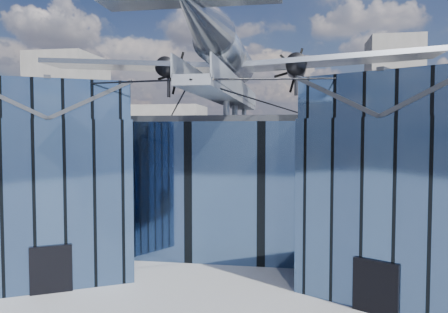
# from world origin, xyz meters

# --- Properties ---
(ground_plane) EXTENTS (120.00, 120.00, 0.00)m
(ground_plane) POSITION_xyz_m (0.00, 0.00, 0.00)
(ground_plane) COLOR gray
(museum) EXTENTS (32.88, 24.50, 17.60)m
(museum) POSITION_xyz_m (0.00, 5.82, 5.54)
(museum) COLOR #3F5980
(museum) RESTS_ON ground
(bg_towers) EXTENTS (77.00, 24.50, 26.00)m
(bg_towers) POSITION_xyz_m (1.45, 50.49, 10.01)
(bg_towers) COLOR slate
(bg_towers) RESTS_ON ground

